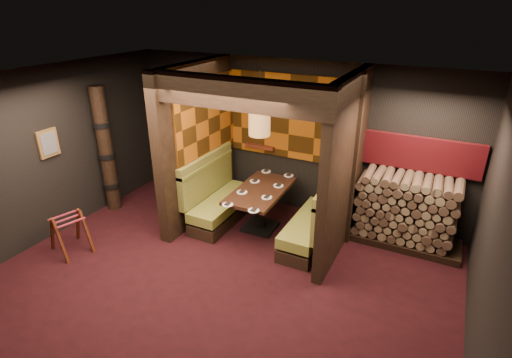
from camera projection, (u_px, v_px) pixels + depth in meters
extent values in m
cube|color=black|center=(215.00, 284.00, 5.79)|extent=(6.50, 5.50, 0.02)
cube|color=black|center=(205.00, 85.00, 4.62)|extent=(6.50, 5.50, 0.02)
cube|color=black|center=(291.00, 137.00, 7.45)|extent=(6.50, 0.02, 2.85)
cube|color=black|center=(8.00, 344.00, 2.96)|extent=(6.50, 0.02, 2.85)
cube|color=black|center=(44.00, 156.00, 6.55)|extent=(0.02, 5.50, 2.85)
cube|color=black|center=(495.00, 264.00, 3.86)|extent=(0.02, 5.50, 2.85)
cube|color=black|center=(197.00, 144.00, 7.11)|extent=(0.20, 2.20, 2.85)
cube|color=black|center=(344.00, 169.00, 6.05)|extent=(0.15, 2.10, 2.85)
cube|color=black|center=(234.00, 93.00, 5.29)|extent=(2.85, 0.18, 0.44)
cube|color=#9E4F0E|center=(290.00, 117.00, 7.26)|extent=(2.40, 0.06, 1.55)
cube|color=#9E4F0E|center=(207.00, 119.00, 7.03)|extent=(0.04, 1.85, 1.45)
cube|color=#572114|center=(260.00, 147.00, 7.71)|extent=(0.60, 0.12, 0.07)
cube|color=black|center=(224.00, 215.00, 7.44)|extent=(0.55, 1.60, 0.22)
cube|color=olive|center=(223.00, 203.00, 7.34)|extent=(0.55, 1.60, 0.18)
cube|color=olive|center=(207.00, 180.00, 7.32)|extent=(0.12, 1.60, 0.78)
cube|color=olive|center=(206.00, 162.00, 7.17)|extent=(0.15, 1.60, 0.06)
cube|color=black|center=(309.00, 237.00, 6.74)|extent=(0.55, 1.60, 0.22)
cube|color=olive|center=(310.00, 224.00, 6.64)|extent=(0.55, 1.60, 0.18)
cube|color=olive|center=(331.00, 207.00, 6.34)|extent=(0.12, 1.60, 0.78)
cube|color=olive|center=(333.00, 188.00, 6.20)|extent=(0.15, 1.60, 0.06)
cube|color=black|center=(260.00, 226.00, 7.20)|extent=(0.56, 0.56, 0.06)
cylinder|color=black|center=(260.00, 210.00, 7.07)|extent=(0.20, 0.20, 0.72)
cube|color=#311E13|center=(261.00, 191.00, 6.91)|extent=(0.84, 1.49, 0.06)
cylinder|color=white|center=(228.00, 205.00, 6.36)|extent=(0.18, 0.18, 0.01)
cube|color=black|center=(228.00, 204.00, 6.36)|extent=(0.07, 0.11, 0.02)
cylinder|color=white|center=(254.00, 211.00, 6.18)|extent=(0.18, 0.18, 0.01)
cube|color=black|center=(254.00, 210.00, 6.18)|extent=(0.07, 0.11, 0.02)
cylinder|color=white|center=(242.00, 192.00, 6.78)|extent=(0.18, 0.18, 0.01)
cube|color=black|center=(242.00, 191.00, 6.77)|extent=(0.07, 0.11, 0.02)
cylinder|color=white|center=(267.00, 197.00, 6.60)|extent=(0.18, 0.18, 0.01)
cube|color=black|center=(267.00, 196.00, 6.59)|extent=(0.07, 0.11, 0.02)
cylinder|color=white|center=(255.00, 181.00, 7.19)|extent=(0.18, 0.18, 0.01)
cube|color=black|center=(255.00, 180.00, 7.19)|extent=(0.07, 0.11, 0.02)
cylinder|color=white|center=(278.00, 186.00, 7.01)|extent=(0.18, 0.18, 0.01)
cube|color=black|center=(278.00, 185.00, 7.01)|extent=(0.07, 0.11, 0.02)
cylinder|color=white|center=(266.00, 171.00, 7.61)|extent=(0.18, 0.18, 0.01)
cube|color=black|center=(266.00, 171.00, 7.60)|extent=(0.07, 0.11, 0.02)
cylinder|color=white|center=(289.00, 175.00, 7.43)|extent=(0.18, 0.18, 0.01)
cube|color=black|center=(289.00, 175.00, 7.42)|extent=(0.07, 0.11, 0.02)
cylinder|color=olive|center=(260.00, 122.00, 6.36)|extent=(0.35, 0.35, 0.45)
sphere|color=#FFC672|center=(260.00, 122.00, 6.36)|extent=(0.18, 0.18, 0.18)
cylinder|color=black|center=(260.00, 88.00, 6.14)|extent=(0.02, 0.02, 0.63)
cube|color=brown|center=(48.00, 143.00, 6.54)|extent=(0.04, 0.36, 0.46)
cube|color=#3F3F3F|center=(49.00, 143.00, 6.53)|extent=(0.01, 0.27, 0.36)
cube|color=#421708|center=(52.00, 235.00, 6.41)|extent=(0.32, 0.13, 0.72)
cube|color=#421708|center=(61.00, 243.00, 6.20)|extent=(0.32, 0.13, 0.72)
cube|color=#421708|center=(78.00, 225.00, 6.69)|extent=(0.32, 0.13, 0.72)
cube|color=#421708|center=(87.00, 232.00, 6.48)|extent=(0.32, 0.13, 0.72)
cube|color=maroon|center=(62.00, 215.00, 6.44)|extent=(0.17, 0.44, 0.01)
cube|color=maroon|center=(67.00, 219.00, 6.34)|extent=(0.17, 0.44, 0.01)
cube|color=maroon|center=(71.00, 223.00, 6.23)|extent=(0.17, 0.44, 0.01)
cylinder|color=black|center=(106.00, 150.00, 7.46)|extent=(0.26, 0.26, 2.40)
cylinder|color=black|center=(111.00, 184.00, 7.74)|extent=(0.31, 0.31, 0.09)
cylinder|color=black|center=(107.00, 155.00, 7.50)|extent=(0.31, 0.31, 0.09)
cylinder|color=black|center=(102.00, 124.00, 7.25)|extent=(0.31, 0.31, 0.09)
cube|color=black|center=(405.00, 240.00, 6.73)|extent=(1.73, 0.70, 0.12)
cube|color=brown|center=(410.00, 208.00, 6.48)|extent=(1.73, 0.70, 1.10)
cube|color=maroon|center=(421.00, 154.00, 6.41)|extent=(1.83, 0.10, 0.56)
cube|color=black|center=(354.00, 164.00, 6.23)|extent=(0.08, 0.08, 2.85)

